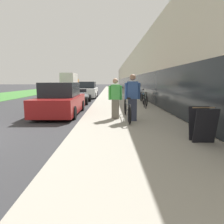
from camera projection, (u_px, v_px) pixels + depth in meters
The scene contains 14 objects.
sidewalk_slab at pixel (116, 94), 26.23m from camera, with size 4.09×70.00×0.15m.
storefront_facade at pixel (157, 75), 33.79m from camera, with size 10.01×70.00×5.57m.
lawn_strip at pixel (26, 93), 30.07m from camera, with size 7.02×70.00×0.03m.
tandem_bicycle at pixel (127, 109), 8.20m from camera, with size 0.52×2.83×0.94m.
person_rider at pixel (132, 98), 7.76m from camera, with size 0.61×0.24×1.81m.
person_bystander at pixel (115, 99), 8.22m from camera, with size 0.56×0.22×1.66m.
bike_rack_hoop at pixel (145, 99), 11.46m from camera, with size 0.05×0.60×0.84m.
cruiser_bike_nearest at pixel (145, 100), 12.78m from camera, with size 0.52×1.71×0.86m.
cruiser_bike_middle at pixel (142, 97), 14.96m from camera, with size 0.52×1.86×0.98m.
sandwich_board_sign at pixel (202, 124), 5.08m from camera, with size 0.56×0.56×0.90m.
parked_sedan_curbside at pixel (61, 100), 10.12m from camera, with size 1.95×4.47×1.63m.
vintage_roadster_curbside at pixel (78, 97), 15.51m from camera, with size 1.73×4.16×1.09m.
parked_sedan_far at pixel (88, 90), 20.83m from camera, with size 1.89×4.67×1.66m.
moving_truck at pixel (70, 82), 36.05m from camera, with size 2.33×6.54×3.11m.
Camera 1 is at (4.97, -5.29, 1.69)m, focal length 32.00 mm.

